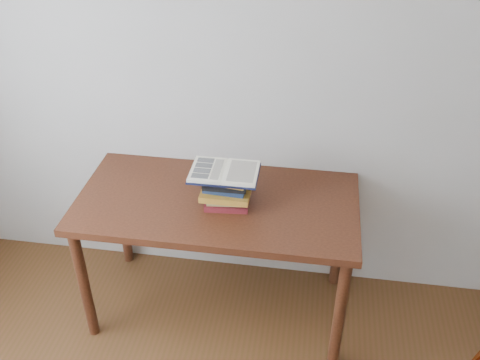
# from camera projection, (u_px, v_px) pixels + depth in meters

# --- Properties ---
(room_shell) EXTENTS (3.54, 3.54, 2.62)m
(room_shell) POSITION_uv_depth(u_px,v_px,m) (49.00, 251.00, 1.22)
(room_shell) COLOR #ADA9A4
(room_shell) RESTS_ON ground
(desk) EXTENTS (1.47, 0.74, 0.79)m
(desk) POSITION_uv_depth(u_px,v_px,m) (217.00, 214.00, 2.85)
(desk) COLOR #4E2413
(desk) RESTS_ON ground
(book_stack) EXTENTS (0.27, 0.19, 0.19)m
(book_stack) POSITION_uv_depth(u_px,v_px,m) (226.00, 189.00, 2.72)
(book_stack) COLOR maroon
(book_stack) RESTS_ON desk
(open_book) EXTENTS (0.34, 0.24, 0.03)m
(open_book) POSITION_uv_depth(u_px,v_px,m) (224.00, 172.00, 2.65)
(open_book) COLOR black
(open_book) RESTS_ON book_stack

